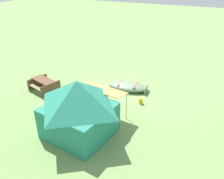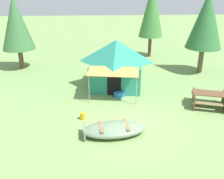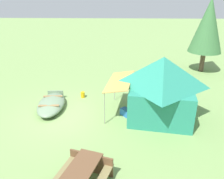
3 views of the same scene
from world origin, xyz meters
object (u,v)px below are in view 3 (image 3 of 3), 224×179
canvas_cabin_tent (161,86)px  pine_tree_back_right (208,26)px  beached_rowboat (51,104)px  cooler_box (126,112)px  fuel_can (83,95)px  picnic_table (81,176)px

canvas_cabin_tent → pine_tree_back_right: bearing=148.5°
beached_rowboat → cooler_box: (0.58, 3.67, -0.08)m
cooler_box → pine_tree_back_right: size_ratio=0.11×
cooler_box → beached_rowboat: bearing=-99.1°
cooler_box → fuel_can: 2.99m
picnic_table → cooler_box: bearing=162.0°
pine_tree_back_right → fuel_can: bearing=-59.1°
cooler_box → fuel_can: (-1.90, -2.31, -0.00)m
canvas_cabin_tent → cooler_box: (0.07, -1.54, -1.30)m
beached_rowboat → picnic_table: picnic_table is taller
picnic_table → fuel_can: (-6.27, -0.89, -0.30)m
beached_rowboat → canvas_cabin_tent: bearing=84.3°
canvas_cabin_tent → picnic_table: (4.44, -2.95, -1.00)m
fuel_can → cooler_box: bearing=50.6°
cooler_box → fuel_can: cooler_box is taller
canvas_cabin_tent → picnic_table: 5.43m
picnic_table → canvas_cabin_tent: bearing=146.4°
canvas_cabin_tent → cooler_box: bearing=-87.4°
picnic_table → fuel_can: size_ratio=6.41×
canvas_cabin_tent → picnic_table: size_ratio=2.10×
beached_rowboat → fuel_can: 1.89m
beached_rowboat → cooler_box: size_ratio=5.01×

